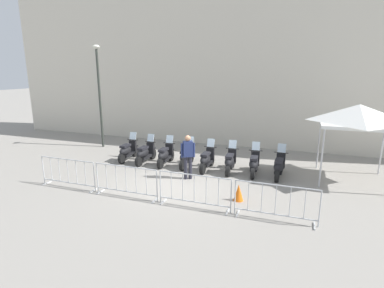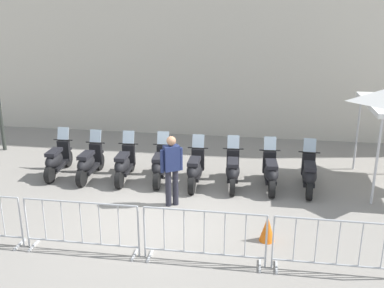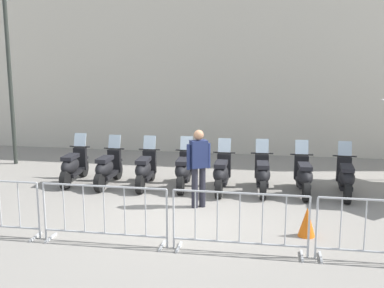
{
  "view_description": "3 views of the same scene",
  "coord_description": "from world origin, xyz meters",
  "px_view_note": "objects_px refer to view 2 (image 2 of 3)",
  "views": [
    {
      "loc": [
        4.02,
        -9.73,
        4.06
      ],
      "look_at": [
        -0.27,
        2.08,
        1.01
      ],
      "focal_mm": 28.0,
      "sensor_mm": 36.0,
      "label": 1
    },
    {
      "loc": [
        2.1,
        -8.97,
        4.71
      ],
      "look_at": [
        0.44,
        1.62,
        1.22
      ],
      "focal_mm": 41.58,
      "sensor_mm": 36.0,
      "label": 2
    },
    {
      "loc": [
        1.7,
        -9.27,
        3.3
      ],
      "look_at": [
        -0.2,
        1.58,
        1.22
      ],
      "focal_mm": 43.95,
      "sensor_mm": 36.0,
      "label": 3
    }
  ],
  "objects_px": {
    "motorcycle_3": "(160,165)",
    "barrier_segment_3": "(338,247)",
    "motorcycle_7": "(309,174)",
    "motorcycle_1": "(89,163)",
    "barrier_segment_1": "(81,227)",
    "motorcycle_6": "(271,172)",
    "motorcycle_5": "(233,170)",
    "motorcycle_0": "(57,160)",
    "motorcycle_4": "(195,169)",
    "motorcycle_2": "(124,164)",
    "officer_near_row_end": "(172,167)",
    "traffic_cone": "(267,229)",
    "barrier_segment_2": "(204,237)"
  },
  "relations": [
    {
      "from": "motorcycle_3",
      "to": "barrier_segment_3",
      "type": "xyz_separation_m",
      "value": [
        4.07,
        -3.69,
        0.07
      ]
    },
    {
      "from": "motorcycle_7",
      "to": "motorcycle_3",
      "type": "bearing_deg",
      "value": 179.44
    },
    {
      "from": "motorcycle_1",
      "to": "motorcycle_3",
      "type": "bearing_deg",
      "value": 3.39
    },
    {
      "from": "barrier_segment_1",
      "to": "motorcycle_6",
      "type": "bearing_deg",
      "value": 44.97
    },
    {
      "from": "motorcycle_1",
      "to": "motorcycle_5",
      "type": "distance_m",
      "value": 3.92
    },
    {
      "from": "motorcycle_3",
      "to": "barrier_segment_1",
      "type": "bearing_deg",
      "value": -101.01
    },
    {
      "from": "barrier_segment_3",
      "to": "motorcycle_0",
      "type": "bearing_deg",
      "value": 152.3
    },
    {
      "from": "motorcycle_4",
      "to": "motorcycle_6",
      "type": "bearing_deg",
      "value": 2.85
    },
    {
      "from": "motorcycle_2",
      "to": "motorcycle_7",
      "type": "relative_size",
      "value": 1.0
    },
    {
      "from": "motorcycle_4",
      "to": "officer_near_row_end",
      "type": "relative_size",
      "value": 0.99
    },
    {
      "from": "motorcycle_1",
      "to": "motorcycle_2",
      "type": "bearing_deg",
      "value": 2.3
    },
    {
      "from": "motorcycle_0",
      "to": "motorcycle_5",
      "type": "bearing_deg",
      "value": -0.49
    },
    {
      "from": "motorcycle_0",
      "to": "officer_near_row_end",
      "type": "distance_m",
      "value": 3.83
    },
    {
      "from": "motorcycle_4",
      "to": "barrier_segment_3",
      "type": "bearing_deg",
      "value": -48.98
    },
    {
      "from": "motorcycle_7",
      "to": "officer_near_row_end",
      "type": "height_order",
      "value": "officer_near_row_end"
    },
    {
      "from": "motorcycle_4",
      "to": "barrier_segment_1",
      "type": "distance_m",
      "value": 3.93
    },
    {
      "from": "officer_near_row_end",
      "to": "motorcycle_2",
      "type": "bearing_deg",
      "value": 140.15
    },
    {
      "from": "traffic_cone",
      "to": "motorcycle_7",
      "type": "bearing_deg",
      "value": 68.62
    },
    {
      "from": "officer_near_row_end",
      "to": "barrier_segment_1",
      "type": "bearing_deg",
      "value": -120.01
    },
    {
      "from": "motorcycle_4",
      "to": "motorcycle_6",
      "type": "distance_m",
      "value": 1.96
    },
    {
      "from": "barrier_segment_1",
      "to": "barrier_segment_3",
      "type": "distance_m",
      "value": 4.78
    },
    {
      "from": "motorcycle_2",
      "to": "motorcycle_3",
      "type": "relative_size",
      "value": 1.0
    },
    {
      "from": "motorcycle_0",
      "to": "officer_near_row_end",
      "type": "xyz_separation_m",
      "value": [
        3.54,
        -1.38,
        0.53
      ]
    },
    {
      "from": "motorcycle_6",
      "to": "officer_near_row_end",
      "type": "height_order",
      "value": "officer_near_row_end"
    },
    {
      "from": "motorcycle_3",
      "to": "barrier_segment_2",
      "type": "bearing_deg",
      "value": -65.59
    },
    {
      "from": "motorcycle_1",
      "to": "traffic_cone",
      "type": "xyz_separation_m",
      "value": [
        4.81,
        -2.61,
        -0.18
      ]
    },
    {
      "from": "motorcycle_1",
      "to": "motorcycle_6",
      "type": "xyz_separation_m",
      "value": [
        4.89,
        0.08,
        0.0
      ]
    },
    {
      "from": "motorcycle_1",
      "to": "motorcycle_5",
      "type": "bearing_deg",
      "value": 0.82
    },
    {
      "from": "motorcycle_6",
      "to": "barrier_segment_3",
      "type": "height_order",
      "value": "motorcycle_6"
    },
    {
      "from": "motorcycle_7",
      "to": "barrier_segment_3",
      "type": "bearing_deg",
      "value": -87.42
    },
    {
      "from": "traffic_cone",
      "to": "motorcycle_4",
      "type": "bearing_deg",
      "value": 125.9
    },
    {
      "from": "motorcycle_4",
      "to": "officer_near_row_end",
      "type": "distance_m",
      "value": 1.42
    },
    {
      "from": "barrier_segment_3",
      "to": "traffic_cone",
      "type": "xyz_separation_m",
      "value": [
        -1.22,
        0.97,
        -0.25
      ]
    },
    {
      "from": "motorcycle_0",
      "to": "motorcycle_7",
      "type": "xyz_separation_m",
      "value": [
        6.84,
        -0.02,
        0.0
      ]
    },
    {
      "from": "motorcycle_4",
      "to": "barrier_segment_1",
      "type": "bearing_deg",
      "value": -115.46
    },
    {
      "from": "motorcycle_2",
      "to": "barrier_segment_2",
      "type": "height_order",
      "value": "motorcycle_2"
    },
    {
      "from": "motorcycle_1",
      "to": "motorcycle_2",
      "type": "height_order",
      "value": "same"
    },
    {
      "from": "motorcycle_1",
      "to": "barrier_segment_3",
      "type": "distance_m",
      "value": 7.01
    },
    {
      "from": "motorcycle_6",
      "to": "traffic_cone",
      "type": "distance_m",
      "value": 2.7
    },
    {
      "from": "motorcycle_0",
      "to": "officer_near_row_end",
      "type": "height_order",
      "value": "officer_near_row_end"
    },
    {
      "from": "motorcycle_0",
      "to": "motorcycle_5",
      "type": "relative_size",
      "value": 1.0
    },
    {
      "from": "motorcycle_6",
      "to": "barrier_segment_2",
      "type": "xyz_separation_m",
      "value": [
        -1.26,
        -3.65,
        0.07
      ]
    },
    {
      "from": "motorcycle_1",
      "to": "barrier_segment_2",
      "type": "height_order",
      "value": "motorcycle_1"
    },
    {
      "from": "motorcycle_6",
      "to": "motorcycle_7",
      "type": "bearing_deg",
      "value": 0.03
    },
    {
      "from": "motorcycle_0",
      "to": "motorcycle_5",
      "type": "xyz_separation_m",
      "value": [
        4.89,
        -0.04,
        0.0
      ]
    },
    {
      "from": "motorcycle_1",
      "to": "motorcycle_4",
      "type": "height_order",
      "value": "same"
    },
    {
      "from": "barrier_segment_1",
      "to": "officer_near_row_end",
      "type": "distance_m",
      "value": 2.68
    },
    {
      "from": "motorcycle_1",
      "to": "motorcycle_7",
      "type": "distance_m",
      "value": 5.86
    },
    {
      "from": "motorcycle_6",
      "to": "barrier_segment_2",
      "type": "relative_size",
      "value": 0.75
    },
    {
      "from": "motorcycle_5",
      "to": "barrier_segment_1",
      "type": "distance_m",
      "value": 4.51
    }
  ]
}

